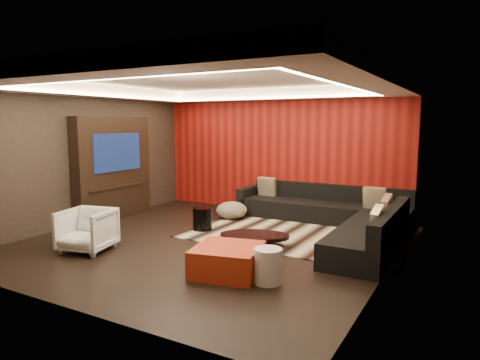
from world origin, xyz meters
The scene contains 26 objects.
floor centered at (0.00, 0.00, -0.01)m, with size 6.00×6.00×0.02m, color black.
ceiling centered at (0.00, 0.00, 2.81)m, with size 6.00×6.00×0.02m, color silver.
wall_back centered at (0.00, 3.01, 1.40)m, with size 6.00×0.02×2.80m, color black.
wall_left centered at (-3.01, 0.00, 1.40)m, with size 0.02×6.00×2.80m, color black.
wall_right centered at (3.01, 0.00, 1.40)m, with size 0.02×6.00×2.80m, color black.
red_feature_wall centered at (0.00, 2.97, 1.40)m, with size 5.98×0.05×2.78m, color #6B0C0A.
soffit_back centered at (0.00, 2.70, 2.69)m, with size 6.00×0.60×0.22m, color silver.
soffit_front centered at (0.00, -2.70, 2.69)m, with size 6.00×0.60×0.22m, color silver.
soffit_left centered at (-2.70, 0.00, 2.69)m, with size 0.60×4.80×0.22m, color silver.
soffit_right centered at (2.70, 0.00, 2.69)m, with size 0.60×4.80×0.22m, color silver.
cove_back centered at (0.00, 2.36, 2.60)m, with size 4.80×0.08×0.04m, color #FFD899.
cove_front centered at (0.00, -2.36, 2.60)m, with size 4.80×0.08×0.04m, color #FFD899.
cove_left centered at (-2.36, 0.00, 2.60)m, with size 0.08×4.80×0.04m, color #FFD899.
cove_right centered at (2.36, 0.00, 2.60)m, with size 0.08×4.80×0.04m, color #FFD899.
tv_surround centered at (-2.85, 0.60, 1.10)m, with size 0.30×2.00×2.20m, color black.
tv_screen centered at (-2.69, 0.60, 1.45)m, with size 0.04×1.30×0.80m, color black.
tv_shelf centered at (-2.69, 0.60, 0.70)m, with size 0.04×1.60×0.04m, color black.
rug centered at (1.20, 1.42, 0.01)m, with size 4.00×3.00×0.02m, color #BFB08C.
coffee_table centered at (0.82, 0.17, 0.12)m, with size 1.17×1.17×0.20m, color black.
drum_stool centered at (-0.55, 0.63, 0.24)m, with size 0.37×0.37×0.43m, color black.
striped_pouf centered at (-0.55, 1.75, 0.20)m, with size 0.66×0.66×0.36m, color beige.
white_side_table centered at (1.73, -1.21, 0.23)m, with size 0.37×0.37×0.46m, color silver.
orange_ottoman centered at (1.10, -1.18, 0.20)m, with size 0.88×0.88×0.39m, color #A83015.
armchair centered at (-1.44, -1.38, 0.35)m, with size 0.74×0.76×0.70m, color silver.
sectional_sofa centered at (1.73, 1.86, 0.26)m, with size 3.65×3.50×0.75m.
throw_pillows centered at (1.91, 1.68, 0.62)m, with size 3.22×2.75×0.50m.
Camera 1 is at (4.02, -6.06, 2.09)m, focal length 32.00 mm.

